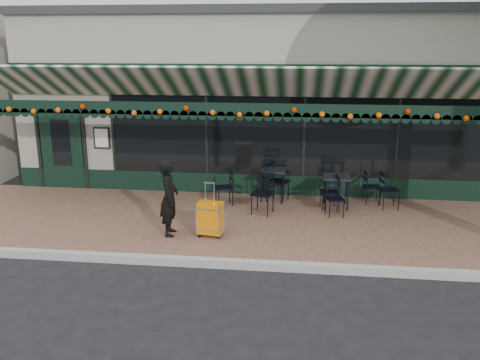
# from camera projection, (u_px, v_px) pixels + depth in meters

# --- Properties ---
(ground) EXTENTS (80.00, 80.00, 0.00)m
(ground) POSITION_uv_depth(u_px,v_px,m) (223.00, 265.00, 9.08)
(ground) COLOR black
(ground) RESTS_ON ground
(sidewalk) EXTENTS (18.00, 4.00, 0.15)m
(sidewalk) POSITION_uv_depth(u_px,v_px,m) (237.00, 223.00, 10.97)
(sidewalk) COLOR brown
(sidewalk) RESTS_ON ground
(curb) EXTENTS (18.00, 0.16, 0.15)m
(curb) POSITION_uv_depth(u_px,v_px,m) (223.00, 263.00, 8.98)
(curb) COLOR #9E9E99
(curb) RESTS_ON ground
(restaurant_building) EXTENTS (12.00, 9.60, 4.50)m
(restaurant_building) POSITION_uv_depth(u_px,v_px,m) (259.00, 94.00, 15.98)
(restaurant_building) COLOR gray
(restaurant_building) RESTS_ON ground
(woman) EXTENTS (0.42, 0.59, 1.52)m
(woman) POSITION_uv_depth(u_px,v_px,m) (169.00, 198.00, 9.93)
(woman) COLOR black
(woman) RESTS_ON sidewalk
(suitcase) EXTENTS (0.52, 0.34, 1.10)m
(suitcase) POSITION_uv_depth(u_px,v_px,m) (210.00, 219.00, 9.94)
(suitcase) COLOR orange
(suitcase) RESTS_ON sidewalk
(cafe_table_a) EXTENTS (0.60, 0.60, 0.74)m
(cafe_table_a) POSITION_uv_depth(u_px,v_px,m) (337.00, 179.00, 11.62)
(cafe_table_a) COLOR black
(cafe_table_a) RESTS_ON sidewalk
(cafe_table_b) EXTENTS (0.61, 0.61, 0.75)m
(cafe_table_b) POSITION_uv_depth(u_px,v_px,m) (273.00, 172.00, 12.20)
(cafe_table_b) COLOR black
(cafe_table_b) RESTS_ON sidewalk
(chair_a_left) EXTENTS (0.45, 0.45, 0.81)m
(chair_a_left) POSITION_uv_depth(u_px,v_px,m) (329.00, 192.00, 11.53)
(chair_a_left) COLOR black
(chair_a_left) RESTS_ON sidewalk
(chair_a_right) EXTENTS (0.43, 0.43, 0.79)m
(chair_a_right) POSITION_uv_depth(u_px,v_px,m) (372.00, 187.00, 11.96)
(chair_a_right) COLOR black
(chair_a_right) RESTS_ON sidewalk
(chair_a_front) EXTENTS (0.46, 0.46, 0.76)m
(chair_a_front) POSITION_uv_depth(u_px,v_px,m) (335.00, 199.00, 11.10)
(chair_a_front) COLOR black
(chair_a_front) RESTS_ON sidewalk
(chair_a_extra) EXTENTS (0.48, 0.48, 0.85)m
(chair_a_extra) POSITION_uv_depth(u_px,v_px,m) (389.00, 190.00, 11.60)
(chair_a_extra) COLOR black
(chair_a_extra) RESTS_ON sidewalk
(chair_b_left) EXTENTS (0.52, 0.52, 0.81)m
(chair_b_left) POSITION_uv_depth(u_px,v_px,m) (224.00, 188.00, 11.88)
(chair_b_left) COLOR black
(chair_b_left) RESTS_ON sidewalk
(chair_b_right) EXTENTS (0.62, 0.62, 0.95)m
(chair_b_right) POSITION_uv_depth(u_px,v_px,m) (278.00, 182.00, 12.12)
(chair_b_right) COLOR black
(chair_b_right) RESTS_ON sidewalk
(chair_b_front) EXTENTS (0.56, 0.56, 0.92)m
(chair_b_front) POSITION_uv_depth(u_px,v_px,m) (263.00, 194.00, 11.23)
(chair_b_front) COLOR black
(chair_b_front) RESTS_ON sidewalk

